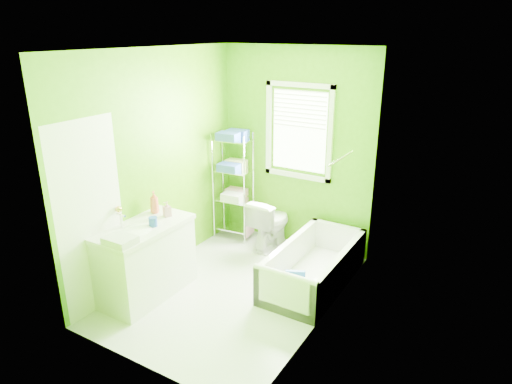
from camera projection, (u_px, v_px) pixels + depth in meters
The scene contains 9 objects.
ground at pixel (235, 289), 5.15m from camera, with size 2.90×2.90×0.00m, color silver.
room_envelope at pixel (233, 157), 4.63m from camera, with size 2.14×2.94×2.62m.
window at pixel (299, 127), 5.73m from camera, with size 0.92×0.05×1.22m.
door at pixel (91, 219), 4.51m from camera, with size 0.09×0.80×2.00m.
right_wall_decor at pixel (326, 197), 4.19m from camera, with size 0.04×1.48×1.17m.
bathtub at pixel (313, 272), 5.22m from camera, with size 0.71×1.52×0.49m.
toilet at pixel (270, 223), 6.05m from camera, with size 0.39×0.68×0.69m, color white.
vanity at pixel (145, 258), 4.92m from camera, with size 0.56×1.09×1.08m.
wire_shelf_unit at pixel (234, 174), 6.16m from camera, with size 0.53×0.43×1.51m.
Camera 1 is at (2.49, -3.72, 2.78)m, focal length 32.00 mm.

